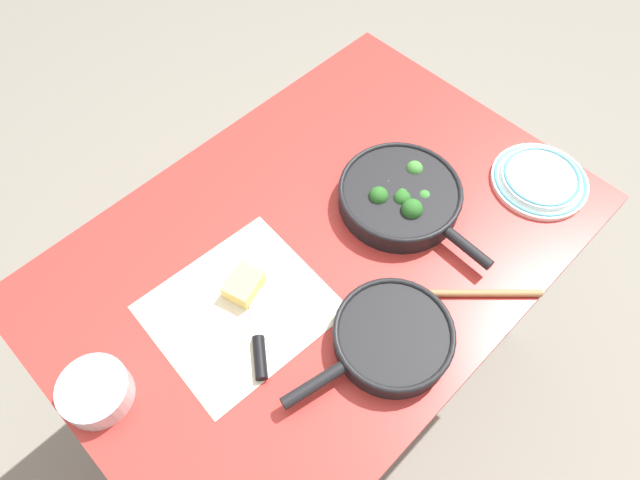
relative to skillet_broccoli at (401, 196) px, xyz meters
The scene contains 10 objects.
ground_plane 0.82m from the skillet_broccoli, 13.64° to the right, with size 14.00×14.00×0.00m, color slate.
dining_table_red 0.24m from the skillet_broccoli, 13.64° to the right, with size 1.19×0.81×0.76m.
skillet_broccoli is the anchor object (origin of this frame).
skillet_eggs 0.34m from the skillet_broccoli, 37.98° to the left, with size 0.36×0.23×0.05m.
wooden_spoon 0.24m from the skillet_broccoli, 57.76° to the left, with size 0.27×0.27×0.02m.
parchment_sheet 0.43m from the skillet_broccoli, ahead, with size 0.36×0.33×0.00m.
grater_knife 0.44m from the skillet_broccoli, ahead, with size 0.18×0.23×0.02m.
cheese_block 0.40m from the skillet_broccoli, 11.94° to the right, with size 0.09×0.08×0.04m.
dinner_plate_stack 0.34m from the skillet_broccoli, 145.85° to the left, with size 0.22×0.22×0.03m.
prep_bowl_steel 0.73m from the skillet_broccoli, ahead, with size 0.13×0.13×0.05m.
Camera 1 is at (0.46, 0.46, 1.81)m, focal length 32.00 mm.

